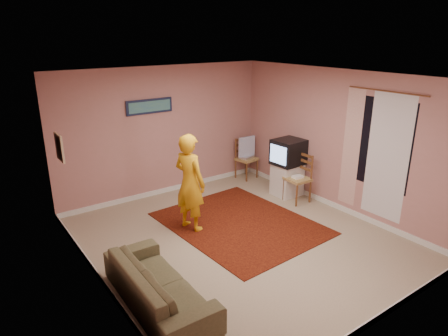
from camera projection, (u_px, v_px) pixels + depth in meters
ground at (239, 239)px, 6.51m from camera, size 5.00×5.00×0.00m
wall_back at (164, 132)px, 8.01m from camera, size 4.50×0.02×2.60m
wall_front at (387, 224)px, 4.16m from camera, size 4.50×0.02×2.60m
wall_left at (94, 197)px, 4.85m from camera, size 0.02×5.00×2.60m
wall_right at (337, 141)px, 7.33m from camera, size 0.02×5.00×2.60m
ceiling at (241, 77)px, 5.67m from camera, size 4.50×5.00×0.02m
baseboard_back at (167, 190)px, 8.41m from camera, size 4.50×0.02×0.10m
baseboard_front at (371, 322)px, 4.58m from camera, size 4.50×0.02×0.10m
baseboard_left at (105, 284)px, 5.26m from camera, size 0.02×5.00×0.10m
baseboard_right at (331, 204)px, 7.72m from camera, size 0.02×5.00×0.10m
window at (381, 144)px, 6.58m from camera, size 0.01×1.10×1.50m
curtain_sheer at (387, 158)px, 6.52m from camera, size 0.01×0.75×2.10m
curtain_floral at (351, 148)px, 7.05m from camera, size 0.01×0.35×2.10m
curtain_rod at (387, 91)px, 6.28m from camera, size 0.02×1.40×0.02m
picture_back at (150, 106)px, 7.65m from camera, size 0.95×0.04×0.28m
picture_left at (60, 147)px, 6.02m from camera, size 0.04×0.38×0.42m
area_rug at (240, 223)px, 7.03m from camera, size 2.31×2.82×0.01m
tv_cabinet at (287, 179)px, 8.19m from camera, size 0.52×0.48×0.67m
crt_tv at (288, 152)px, 7.99m from camera, size 0.62×0.56×0.51m
chair_a at (247, 154)px, 9.06m from camera, size 0.48×0.47×0.51m
dvd_player at (247, 157)px, 9.09m from camera, size 0.36×0.30×0.05m
blue_throw at (247, 146)px, 9.00m from camera, size 0.43×0.05×0.45m
chair_b at (298, 173)px, 7.78m from camera, size 0.44×0.46×0.53m
game_console at (298, 177)px, 7.80m from camera, size 0.22×0.17×0.04m
sofa at (159, 284)px, 4.88m from camera, size 0.77×1.90×0.55m
person at (190, 183)px, 6.61m from camera, size 0.55×0.70×1.67m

